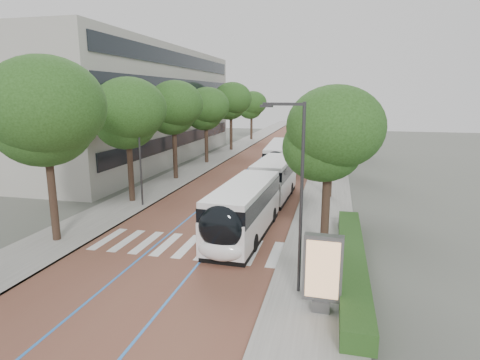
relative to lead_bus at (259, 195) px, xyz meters
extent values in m
plane|color=#51544C|center=(-3.08, -7.29, -1.63)|extent=(160.00, 160.00, 0.00)
cube|color=brown|center=(-3.08, 32.71, -1.62)|extent=(11.00, 140.00, 0.02)
cube|color=gray|center=(-10.58, 32.71, -1.57)|extent=(4.00, 140.00, 0.12)
cube|color=gray|center=(4.42, 32.71, -1.57)|extent=(4.00, 140.00, 0.12)
cube|color=gray|center=(-8.68, 32.71, -1.57)|extent=(0.20, 140.00, 0.14)
cube|color=gray|center=(2.52, 32.71, -1.57)|extent=(0.20, 140.00, 0.14)
cube|color=silver|center=(-7.88, -6.29, -1.60)|extent=(0.55, 3.60, 0.01)
cube|color=silver|center=(-6.63, -6.29, -1.60)|extent=(0.55, 3.60, 0.01)
cube|color=silver|center=(-5.38, -6.29, -1.60)|extent=(0.55, 3.60, 0.01)
cube|color=silver|center=(-4.13, -6.29, -1.60)|extent=(0.55, 3.60, 0.01)
cube|color=silver|center=(-2.88, -6.29, -1.60)|extent=(0.55, 3.60, 0.01)
cube|color=silver|center=(-1.63, -6.29, -1.60)|extent=(0.55, 3.60, 0.01)
cube|color=silver|center=(-0.38, -6.29, -1.60)|extent=(0.55, 3.60, 0.01)
cube|color=silver|center=(0.87, -6.29, -1.60)|extent=(0.55, 3.60, 0.01)
cube|color=silver|center=(2.12, -6.29, -1.60)|extent=(0.55, 3.60, 0.01)
cube|color=blue|center=(-4.68, 32.71, -1.60)|extent=(0.12, 126.00, 0.01)
cube|color=blue|center=(-1.48, 32.71, -1.60)|extent=(0.12, 126.00, 0.01)
cube|color=#99968D|center=(-22.58, 20.71, 5.37)|extent=(18.00, 40.00, 14.00)
cube|color=black|center=(-13.53, 20.71, 1.37)|extent=(0.12, 38.00, 1.60)
cube|color=black|center=(-13.53, 20.71, 4.57)|extent=(0.12, 38.00, 1.60)
cube|color=black|center=(-13.53, 20.71, 7.77)|extent=(0.12, 38.00, 1.60)
cube|color=black|center=(-13.53, 20.71, 10.77)|extent=(0.12, 38.00, 1.60)
cube|color=#1F4518|center=(6.02, -7.29, -1.11)|extent=(1.20, 14.00, 0.80)
cylinder|color=#333235|center=(3.72, -10.29, 2.49)|extent=(0.14, 0.14, 8.00)
cube|color=#333235|center=(2.92, -10.29, 6.39)|extent=(1.70, 0.12, 0.12)
cube|color=#333235|center=(2.22, -10.29, 6.31)|extent=(0.50, 0.20, 0.10)
cylinder|color=#333235|center=(3.72, 14.71, 2.49)|extent=(0.14, 0.14, 8.00)
cube|color=#333235|center=(2.92, 14.71, 6.39)|extent=(1.70, 0.12, 0.12)
cube|color=#333235|center=(2.22, 14.71, 6.31)|extent=(0.50, 0.20, 0.10)
cylinder|color=#333235|center=(-9.18, 0.71, 2.49)|extent=(0.14, 0.14, 8.00)
cylinder|color=black|center=(-10.58, -7.29, 0.92)|extent=(0.44, 0.44, 5.10)
ellipsoid|color=#1F4114|center=(-10.58, -7.29, 5.56)|extent=(6.33, 6.33, 5.38)
cylinder|color=black|center=(-10.58, 1.71, 0.76)|extent=(0.44, 0.44, 4.77)
ellipsoid|color=#1F4114|center=(-10.58, 1.71, 5.09)|extent=(5.60, 5.60, 4.76)
cylinder|color=black|center=(-10.58, 10.71, 0.81)|extent=(0.44, 0.44, 4.88)
ellipsoid|color=#1F4114|center=(-10.58, 10.71, 5.25)|extent=(5.34, 5.34, 4.54)
cylinder|color=black|center=(-10.58, 20.71, 0.66)|extent=(0.44, 0.44, 4.58)
ellipsoid|color=#1F4114|center=(-10.58, 20.71, 4.82)|extent=(5.26, 5.26, 4.47)
cylinder|color=black|center=(-10.58, 32.71, 0.92)|extent=(0.44, 0.44, 5.09)
ellipsoid|color=#1F4114|center=(-10.58, 32.71, 5.55)|extent=(5.71, 5.71, 4.85)
cylinder|color=black|center=(-10.58, 47.71, 0.58)|extent=(0.44, 0.44, 4.41)
ellipsoid|color=#1F4114|center=(-10.58, 47.71, 4.59)|extent=(5.15, 5.15, 4.38)
cylinder|color=black|center=(4.62, -5.29, 0.57)|extent=(0.44, 0.44, 4.39)
ellipsoid|color=#1F4114|center=(4.62, -5.29, 4.56)|extent=(4.98, 4.98, 4.23)
cylinder|color=black|center=(4.62, 6.71, 0.66)|extent=(0.44, 0.44, 4.57)
ellipsoid|color=#1F4114|center=(4.62, 6.71, 4.81)|extent=(4.86, 4.86, 4.13)
cylinder|color=black|center=(4.62, 20.71, 0.31)|extent=(0.44, 0.44, 3.88)
ellipsoid|color=#1F4114|center=(4.62, 20.71, 3.85)|extent=(5.17, 5.17, 4.39)
cylinder|color=black|center=(4.62, 36.71, 0.61)|extent=(0.44, 0.44, 4.47)
ellipsoid|color=#1F4114|center=(4.62, 36.71, 4.67)|extent=(5.57, 5.57, 4.74)
cylinder|color=black|center=(0.05, 1.30, 0.15)|extent=(2.33, 0.99, 2.30)
cube|color=white|center=(-0.14, -3.83, -0.37)|extent=(2.85, 9.45, 1.82)
cube|color=black|center=(-0.14, -3.83, 0.77)|extent=(2.88, 9.26, 0.97)
cube|color=silver|center=(-0.14, -3.83, 1.42)|extent=(2.79, 9.26, 0.31)
cube|color=black|center=(-0.14, -3.83, -1.45)|extent=(2.78, 9.07, 0.35)
cube|color=white|center=(0.21, 5.62, -0.37)|extent=(2.79, 7.83, 1.82)
cube|color=black|center=(0.21, 5.62, 0.77)|extent=(2.82, 7.67, 0.97)
cube|color=silver|center=(0.21, 5.62, 1.42)|extent=(2.73, 7.67, 0.31)
cube|color=black|center=(0.21, 5.62, -1.45)|extent=(2.73, 7.52, 0.35)
ellipsoid|color=black|center=(-0.31, -8.35, 0.38)|extent=(2.39, 1.19, 2.28)
ellipsoid|color=white|center=(-0.31, -8.40, -0.76)|extent=(2.39, 1.09, 1.14)
cylinder|color=black|center=(-1.36, -6.06, -1.13)|extent=(0.34, 1.01, 1.00)
cylinder|color=black|center=(0.90, -6.15, -1.13)|extent=(0.34, 1.01, 1.00)
cylinder|color=black|center=(-0.86, 7.33, -1.13)|extent=(0.34, 1.01, 1.00)
cylinder|color=black|center=(1.40, 7.24, -1.13)|extent=(0.34, 1.01, 1.00)
cylinder|color=black|center=(-1.16, -0.71, -1.13)|extent=(0.34, 1.01, 1.00)
cylinder|color=black|center=(1.10, -0.79, -1.13)|extent=(0.34, 1.01, 1.00)
cube|color=white|center=(-0.87, 16.82, -0.37)|extent=(3.21, 12.13, 1.82)
cube|color=black|center=(-0.87, 16.82, 0.77)|extent=(3.23, 11.89, 0.97)
cube|color=silver|center=(-0.87, 16.82, 1.42)|extent=(3.14, 11.88, 0.31)
cube|color=black|center=(-0.87, 16.82, -1.45)|extent=(3.13, 11.64, 0.35)
ellipsoid|color=black|center=(-0.53, 10.98, 0.38)|extent=(2.41, 1.24, 2.28)
ellipsoid|color=white|center=(-0.53, 10.93, -0.76)|extent=(2.41, 1.14, 1.14)
cylinder|color=black|center=(-1.79, 13.16, -1.13)|extent=(0.36, 1.02, 1.00)
cylinder|color=black|center=(0.47, 13.30, -1.13)|extent=(0.36, 1.02, 1.00)
cylinder|color=black|center=(-2.23, 20.55, -1.13)|extent=(0.36, 1.02, 1.00)
cylinder|color=black|center=(0.03, 20.68, -1.13)|extent=(0.36, 1.02, 1.00)
cube|color=white|center=(-0.03, 29.46, -0.37)|extent=(2.63, 12.03, 1.82)
cube|color=black|center=(-0.03, 29.46, 0.77)|extent=(2.67, 11.79, 0.97)
cube|color=silver|center=(-0.03, 29.46, 1.42)|extent=(2.58, 11.79, 0.31)
cube|color=black|center=(-0.03, 29.46, -1.45)|extent=(2.58, 11.55, 0.35)
ellipsoid|color=black|center=(-0.09, 23.61, 0.38)|extent=(2.36, 1.13, 2.28)
ellipsoid|color=white|center=(-0.09, 23.56, -0.76)|extent=(2.36, 1.03, 1.14)
cylinder|color=black|center=(-1.19, 25.87, -1.13)|extent=(0.31, 1.00, 1.00)
cylinder|color=black|center=(1.07, 25.85, -1.13)|extent=(0.31, 1.00, 1.00)
cylinder|color=black|center=(-1.11, 33.27, -1.13)|extent=(0.31, 1.00, 1.00)
cylinder|color=black|center=(1.15, 33.25, -1.13)|extent=(0.31, 1.00, 1.00)
cube|color=#59595B|center=(4.72, -11.68, -1.28)|extent=(0.71, 0.59, 0.46)
cube|color=#59595B|center=(4.72, -11.68, 0.27)|extent=(1.50, 0.45, 2.64)
cube|color=#E1AA77|center=(4.72, -11.90, 0.27)|extent=(1.26, 0.06, 2.29)
camera|label=1|loc=(4.97, -26.31, 6.77)|focal=30.00mm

